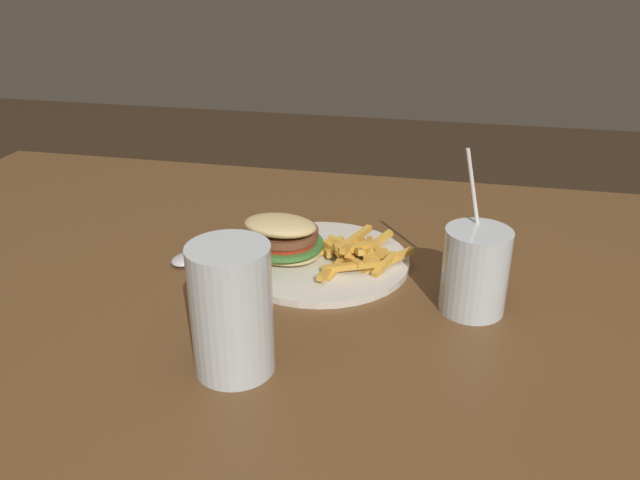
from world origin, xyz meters
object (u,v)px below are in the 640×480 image
meal_plate_near (307,249)px  beer_glass (232,311)px  spoon (190,257)px  juice_glass (475,273)px

meal_plate_near → beer_glass: bearing=85.7°
meal_plate_near → beer_glass: (0.02, 0.26, 0.05)m
beer_glass → spoon: 0.29m
juice_glass → spoon: size_ratio=1.38×
meal_plate_near → juice_glass: 0.25m
meal_plate_near → spoon: 0.18m
beer_glass → juice_glass: 0.32m
meal_plate_near → juice_glass: juice_glass is taller
meal_plate_near → spoon: bearing=9.5°
meal_plate_near → spoon: meal_plate_near is taller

